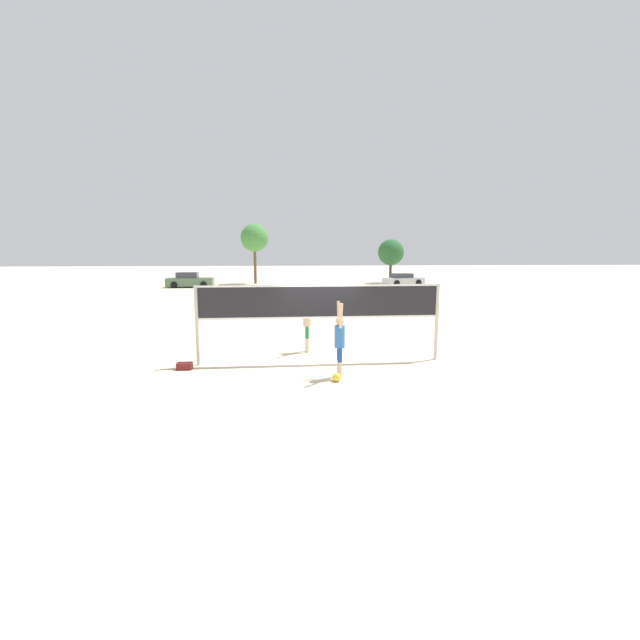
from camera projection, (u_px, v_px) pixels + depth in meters
name	position (u px, v px, depth m)	size (l,w,h in m)	color
ground_plane	(320.00, 362.00, 13.34)	(200.00, 200.00, 0.00)	beige
volleyball_net	(320.00, 307.00, 13.07)	(7.52, 0.11, 2.41)	beige
player_spiker	(340.00, 339.00, 11.49)	(0.28, 0.70, 2.08)	beige
player_blocker	(307.00, 318.00, 14.52)	(0.28, 0.71, 2.21)	beige
volleyball	(337.00, 377.00, 11.30)	(0.23, 0.23, 0.23)	yellow
gear_bag	(185.00, 366.00, 12.47)	(0.44, 0.25, 0.20)	maroon
parked_car_near	(403.00, 280.00, 44.50)	(4.38, 2.68, 1.26)	#B7B7BC
parked_car_mid	(190.00, 281.00, 42.05)	(4.51, 2.08, 1.48)	#4C6B4C
tree_left_cluster	(391.00, 252.00, 48.13)	(2.91, 2.91, 4.89)	#4C3823
tree_right_cluster	(254.00, 238.00, 46.68)	(3.01, 3.01, 6.51)	brown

